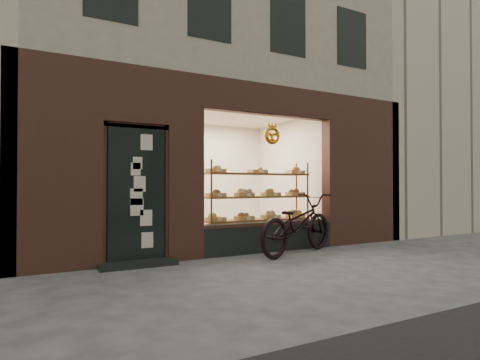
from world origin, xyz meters
TOP-DOWN VIEW (x-y plane):
  - ground at (0.00, 0.00)m, footprint 90.00×90.00m
  - bakery_building at (0.04, 5.29)m, footprint 7.20×7.28m
  - neighbor_right at (9.60, 5.50)m, footprint 12.00×7.00m
  - display_shelf at (0.45, 2.55)m, footprint 2.20×0.45m
  - bicycle at (0.76, 1.66)m, footprint 2.17×1.36m

SIDE VIEW (x-z plane):
  - ground at x=0.00m, z-range 0.00..0.00m
  - bicycle at x=0.76m, z-range 0.00..1.08m
  - display_shelf at x=0.45m, z-range -0.01..1.69m
  - neighbor_right at x=9.60m, z-range 0.00..9.00m
  - bakery_building at x=0.04m, z-range 1.08..10.08m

